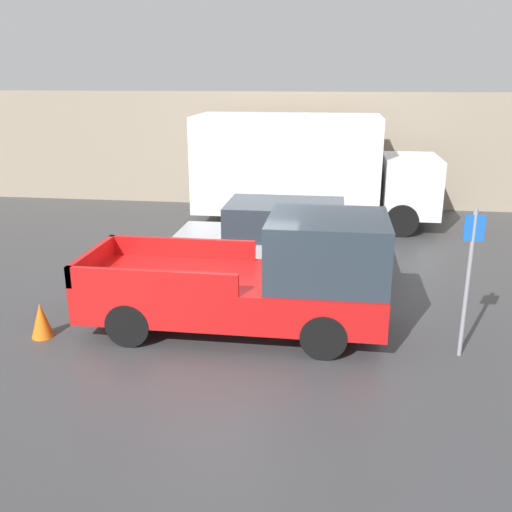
# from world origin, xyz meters

# --- Properties ---
(ground_plane) EXTENTS (60.00, 60.00, 0.00)m
(ground_plane) POSITION_xyz_m (0.00, 0.00, 0.00)
(ground_plane) COLOR #3D3D3F
(building_wall) EXTENTS (28.00, 0.15, 3.77)m
(building_wall) POSITION_xyz_m (0.00, 10.17, 1.88)
(building_wall) COLOR gray
(building_wall) RESTS_ON ground
(pickup_truck) EXTENTS (5.14, 1.99, 2.08)m
(pickup_truck) POSITION_xyz_m (0.71, 0.01, 0.96)
(pickup_truck) COLOR red
(pickup_truck) RESTS_ON ground
(car) EXTENTS (4.65, 1.97, 1.61)m
(car) POSITION_xyz_m (0.71, 3.16, 0.81)
(car) COLOR #B7BABF
(car) RESTS_ON ground
(delivery_truck) EXTENTS (7.02, 2.54, 3.18)m
(delivery_truck) POSITION_xyz_m (0.94, 7.76, 1.70)
(delivery_truck) COLOR white
(delivery_truck) RESTS_ON ground
(parking_sign) EXTENTS (0.30, 0.07, 2.41)m
(parking_sign) POSITION_xyz_m (3.95, -0.48, 1.36)
(parking_sign) COLOR gray
(parking_sign) RESTS_ON ground
(traffic_cone) EXTENTS (0.37, 0.37, 0.62)m
(traffic_cone) POSITION_xyz_m (-2.99, -0.77, 0.31)
(traffic_cone) COLOR orange
(traffic_cone) RESTS_ON ground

